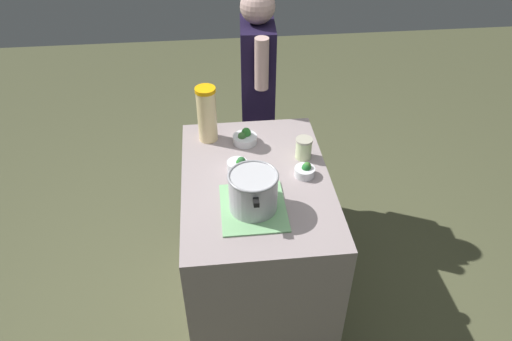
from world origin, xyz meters
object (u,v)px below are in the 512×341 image
at_px(broccoli_bowl_front, 238,165).
at_px(broccoli_bowl_back, 305,170).
at_px(lemonade_pitcher, 207,114).
at_px(broccoli_bowl_center, 245,138).
at_px(mason_jar, 304,148).
at_px(cooking_pot, 253,191).
at_px(person_cook, 257,101).

distance_m(broccoli_bowl_front, broccoli_bowl_back, 0.33).
xyz_separation_m(lemonade_pitcher, broccoli_bowl_center, (-0.06, -0.19, -0.13)).
distance_m(lemonade_pitcher, broccoli_bowl_front, 0.35).
bearing_deg(mason_jar, cooking_pot, 140.57).
relative_size(lemonade_pitcher, broccoli_bowl_center, 2.38).
bearing_deg(cooking_pot, mason_jar, -39.43).
distance_m(mason_jar, broccoli_bowl_center, 0.33).
xyz_separation_m(broccoli_bowl_front, broccoli_bowl_back, (-0.07, -0.32, -0.00)).
xyz_separation_m(cooking_pot, broccoli_bowl_back, (0.21, -0.28, -0.07)).
bearing_deg(broccoli_bowl_back, broccoli_bowl_front, 77.69).
xyz_separation_m(cooking_pot, mason_jar, (0.36, -0.30, -0.05)).
distance_m(cooking_pot, broccoli_bowl_center, 0.53).
bearing_deg(person_cook, broccoli_bowl_center, 166.69).
bearing_deg(cooking_pot, broccoli_bowl_front, 9.22).
distance_m(mason_jar, person_cook, 0.73).
bearing_deg(broccoli_bowl_center, broccoli_bowl_front, 167.19).
relative_size(cooking_pot, person_cook, 0.18).
height_order(lemonade_pitcher, broccoli_bowl_back, lemonade_pitcher).
xyz_separation_m(lemonade_pitcher, person_cook, (0.48, -0.32, -0.21)).
relative_size(lemonade_pitcher, mason_jar, 2.74).
bearing_deg(cooking_pot, broccoli_bowl_back, -52.36).
distance_m(broccoli_bowl_back, person_cook, 0.86).
distance_m(broccoli_bowl_center, person_cook, 0.55).
bearing_deg(broccoli_bowl_back, cooking_pot, 127.64).
bearing_deg(lemonade_pitcher, broccoli_bowl_front, -155.08).
height_order(cooking_pot, broccoli_bowl_back, cooking_pot).
distance_m(lemonade_pitcher, person_cook, 0.61).
distance_m(broccoli_bowl_center, broccoli_bowl_back, 0.41).
relative_size(broccoli_bowl_front, person_cook, 0.07).
bearing_deg(person_cook, lemonade_pitcher, 146.18).
relative_size(lemonade_pitcher, broccoli_bowl_front, 3.00).
height_order(broccoli_bowl_front, person_cook, person_cook).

